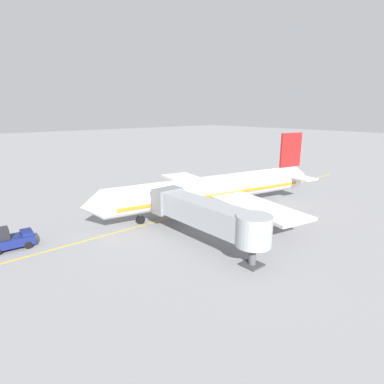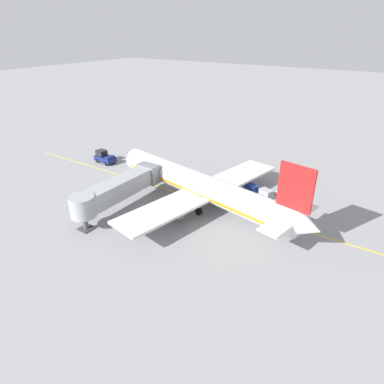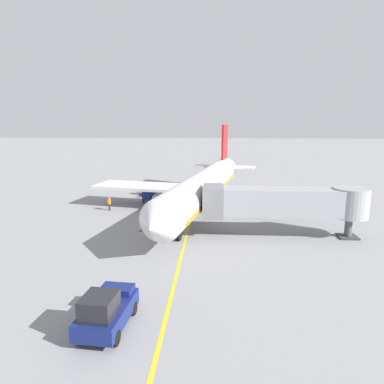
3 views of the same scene
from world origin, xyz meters
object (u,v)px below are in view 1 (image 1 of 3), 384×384
Objects in this scene: ground_crew_loader at (163,189)px; pushback_tractor at (9,239)px; safety_cone_nose_left at (141,210)px; baggage_tug_lead at (216,184)px; baggage_cart_front at (202,189)px; ground_crew_wing_walker at (225,192)px; baggage_cart_second_in_train at (215,187)px; parked_airliner at (215,189)px; jet_bridge at (206,214)px.

pushback_tractor is at bearing 106.74° from ground_crew_loader.
ground_crew_loader is at bearing -54.58° from safety_cone_nose_left.
baggage_cart_front is (-1.47, 5.06, 0.24)m from baggage_tug_lead.
ground_crew_loader is (4.25, 5.15, 0.00)m from baggage_cart_front.
baggage_cart_front is 4.37m from ground_crew_wing_walker.
ground_crew_loader is at bearing 74.80° from baggage_tug_lead.
pushback_tractor is at bearing 97.71° from baggage_tug_lead.
baggage_tug_lead is 0.95× the size of baggage_cart_second_in_train.
jet_bridge is (-7.95, 9.30, 0.27)m from parked_airliner.
ground_crew_loader reaches higher than baggage_cart_front.
baggage_cart_second_in_train is (2.87, -33.07, -0.15)m from pushback_tractor.
baggage_tug_lead is at bearing -73.75° from baggage_cart_front.
baggage_cart_front is 1.73× the size of ground_crew_wing_walker.
pushback_tractor is at bearing 96.24° from baggage_cart_front.
ground_crew_wing_walker is (-3.62, 1.17, 0.00)m from baggage_cart_second_in_train.
pushback_tractor reaches higher than baggage_tug_lead.
parked_airliner is 2.34× the size of jet_bridge.
jet_bridge is 26.87× the size of safety_cone_nose_left.
safety_cone_nose_left is at bearing 96.53° from baggage_cart_front.
baggage_cart_front is at bearing 21.66° from ground_crew_wing_walker.
parked_airliner is 11.13m from safety_cone_nose_left.
parked_airliner is 12.70× the size of baggage_cart_front.
ground_crew_wing_walker is at bearing -158.34° from baggage_cart_front.
baggage_tug_lead is 4.70× the size of safety_cone_nose_left.
baggage_cart_second_in_train is (-0.45, -2.79, 0.00)m from baggage_cart_front.
safety_cone_nose_left is (-1.07, 16.04, -0.66)m from baggage_cart_second_in_train.
baggage_tug_lead is 2.98m from baggage_cart_second_in_train.
baggage_cart_front is 1.00× the size of baggage_cart_second_in_train.
baggage_cart_second_in_train is (-1.92, 2.27, 0.24)m from baggage_tug_lead.
jet_bridge reaches higher than baggage_cart_front.
baggage_cart_front is 6.68m from ground_crew_loader.
baggage_cart_second_in_train is at bearing -85.05° from pushback_tractor.
ground_crew_wing_walker is at bearing -58.37° from parked_airliner.
baggage_tug_lead is at bearing -82.29° from pushback_tractor.
ground_crew_loader is at bearing -73.26° from pushback_tractor.
pushback_tractor reaches higher than safety_cone_nose_left.
safety_cone_nose_left is at bearing 125.42° from ground_crew_loader.
baggage_tug_lead is at bearing -49.78° from baggage_cart_second_in_train.
jet_bridge is 25.82m from baggage_tug_lead.
jet_bridge is 19.64m from ground_crew_wing_walker.
baggage_cart_front is at bearing -83.76° from pushback_tractor.
baggage_cart_front is at bearing 106.25° from baggage_tug_lead.
pushback_tractor is at bearing 52.61° from jet_bridge.
baggage_tug_lead reaches higher than safety_cone_nose_left.
ground_crew_loader reaches higher than safety_cone_nose_left.
jet_bridge is 5.42× the size of baggage_cart_second_in_train.
ground_crew_wing_walker reaches higher than safety_cone_nose_left.
baggage_cart_second_in_train is 3.80m from ground_crew_wing_walker.
pushback_tractor is 2.70× the size of ground_crew_wing_walker.
pushback_tractor is at bearing 88.66° from ground_crew_wing_walker.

